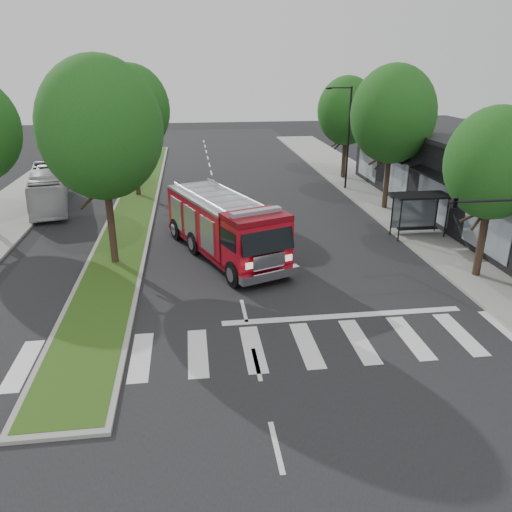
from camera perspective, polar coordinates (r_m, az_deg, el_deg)
The scene contains 13 objects.
ground at distance 21.02m, azimuth -1.38°, elevation -6.27°, with size 140.00×140.00×0.00m, color black.
sidewalk_right at distance 33.41m, azimuth 18.47°, elevation 3.40°, with size 5.00×80.00×0.15m, color gray.
median at distance 38.00m, azimuth -13.51°, elevation 6.01°, with size 3.00×50.00×0.15m.
storefront_row at distance 35.01m, azimuth 25.64°, elevation 7.31°, with size 8.00×30.00×5.00m, color black.
bus_shelter at distance 30.72m, azimuth 18.15°, elevation 5.75°, with size 3.20×1.60×2.61m.
tree_right_near at distance 24.91m, azimuth 25.64°, elevation 9.49°, with size 4.40×4.40×8.05m.
tree_right_mid at distance 35.35m, azimuth 15.39°, elevation 15.33°, with size 5.60×5.60×9.72m.
tree_right_far at distance 44.78m, azimuth 10.35°, elevation 16.00°, with size 5.00×5.00×8.73m.
tree_median_near at distance 25.03m, azimuth -17.33°, elevation 13.69°, with size 5.80×5.80×10.16m.
tree_median_far at distance 38.88m, azimuth -14.07°, elevation 15.93°, with size 5.60×5.60×9.72m.
streetlight_right_far at distance 40.79m, azimuth 10.34°, elevation 13.59°, with size 2.11×0.20×8.00m.
fire_engine at distance 26.34m, azimuth -3.64°, elevation 3.39°, with size 6.28×10.27×3.42m.
city_bus at distance 38.69m, azimuth -22.61°, elevation 7.17°, with size 2.26×9.67×2.69m, color #B7B7BC.
Camera 1 is at (-1.96, -18.53, 9.74)m, focal length 35.00 mm.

